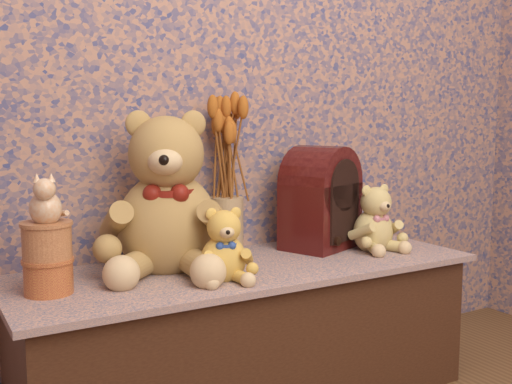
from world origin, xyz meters
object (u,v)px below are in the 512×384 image
Objects in this scene: teddy_medium at (223,241)px; cathedral_radio at (321,197)px; ceramic_vase at (226,225)px; teddy_large at (167,185)px; teddy_small at (374,215)px; cat_figurine at (45,197)px; biscuit_tin_lower at (49,277)px.

cathedral_radio is (0.50, 0.21, 0.07)m from teddy_medium.
cathedral_radio is 1.87× the size of ceramic_vase.
ceramic_vase is at bearing 77.26° from teddy_medium.
teddy_medium is 0.34m from ceramic_vase.
ceramic_vase is (0.16, 0.30, -0.02)m from teddy_medium.
cathedral_radio is at bearing 25.42° from teddy_large.
teddy_large is 2.09× the size of teddy_small.
cathedral_radio is at bearing 143.31° from teddy_small.
cat_figurine is (-1.11, 0.02, 0.13)m from teddy_small.
teddy_large is 0.59m from cathedral_radio.
teddy_small reaches higher than biscuit_tin_lower.
teddy_large reaches higher than teddy_medium.
ceramic_vase is 1.44× the size of cat_figurine.
teddy_large is 2.67× the size of ceramic_vase.
cathedral_radio is 0.98m from biscuit_tin_lower.
cathedral_radio reaches higher than cat_figurine.
biscuit_tin_lower is at bearing -178.12° from teddy_small.
teddy_large reaches higher than ceramic_vase.
teddy_medium is 0.49m from biscuit_tin_lower.
cat_figurine is (-0.63, -0.19, 0.16)m from ceramic_vase.
cat_figurine is at bearing -141.25° from teddy_large.
teddy_medium is 0.65m from teddy_small.
teddy_medium is 1.78× the size of biscuit_tin_lower.
cathedral_radio reaches higher than teddy_medium.
teddy_medium reaches higher than biscuit_tin_lower.
teddy_large is at bearing 174.05° from teddy_small.
biscuit_tin_lower is 0.21m from cat_figurine.
teddy_large is 0.76m from teddy_small.
teddy_medium reaches higher than ceramic_vase.
teddy_medium is (0.09, -0.20, -0.15)m from teddy_large.
biscuit_tin_lower is at bearing -141.25° from teddy_large.
biscuit_tin_lower is at bearing -176.42° from teddy_medium.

